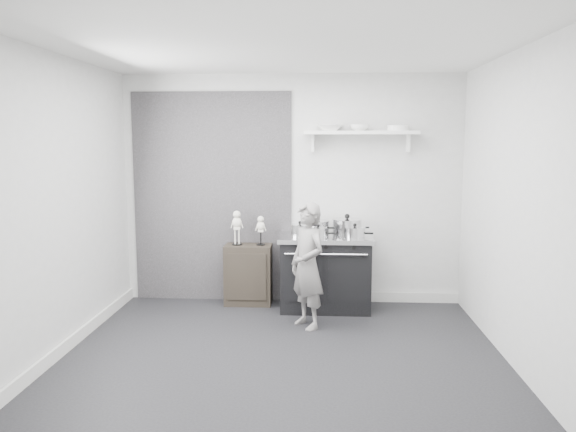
{
  "coord_description": "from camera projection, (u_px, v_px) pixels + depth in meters",
  "views": [
    {
      "loc": [
        0.34,
        -4.84,
        1.94
      ],
      "look_at": [
        0.01,
        0.95,
        1.15
      ],
      "focal_mm": 35.0,
      "sensor_mm": 36.0,
      "label": 1
    }
  ],
  "objects": [
    {
      "name": "ground",
      "position": [
        281.0,
        356.0,
        5.07
      ],
      "size": [
        4.0,
        4.0,
        0.0
      ],
      "primitive_type": "plane",
      "color": "black",
      "rests_on": "ground"
    },
    {
      "name": "room_shell",
      "position": [
        272.0,
        174.0,
        5.0
      ],
      "size": [
        4.02,
        3.62,
        2.71
      ],
      "color": "beige",
      "rests_on": "ground"
    },
    {
      "name": "wall_shelf",
      "position": [
        361.0,
        134.0,
        6.41
      ],
      "size": [
        1.3,
        0.26,
        0.24
      ],
      "color": "white",
      "rests_on": "room_shell"
    },
    {
      "name": "stove",
      "position": [
        325.0,
        272.0,
        6.45
      ],
      "size": [
        1.07,
        0.67,
        0.86
      ],
      "color": "black",
      "rests_on": "ground"
    },
    {
      "name": "side_cabinet",
      "position": [
        248.0,
        274.0,
        6.64
      ],
      "size": [
        0.55,
        0.32,
        0.71
      ],
      "primitive_type": "cube",
      "color": "black",
      "rests_on": "ground"
    },
    {
      "name": "child",
      "position": [
        308.0,
        266.0,
        5.77
      ],
      "size": [
        0.53,
        0.57,
        1.3
      ],
      "primitive_type": "imported",
      "rotation": [
        0.0,
        0.0,
        -0.95
      ],
      "color": "slate",
      "rests_on": "ground"
    },
    {
      "name": "pot_front_left",
      "position": [
        300.0,
        230.0,
        6.29
      ],
      "size": [
        0.3,
        0.21,
        0.18
      ],
      "color": "silver",
      "rests_on": "stove"
    },
    {
      "name": "pot_back_left",
      "position": [
        318.0,
        227.0,
        6.5
      ],
      "size": [
        0.35,
        0.26,
        0.2
      ],
      "color": "silver",
      "rests_on": "stove"
    },
    {
      "name": "pot_back_right",
      "position": [
        347.0,
        226.0,
        6.46
      ],
      "size": [
        0.43,
        0.34,
        0.24
      ],
      "color": "silver",
      "rests_on": "stove"
    },
    {
      "name": "pot_front_right",
      "position": [
        355.0,
        232.0,
        6.21
      ],
      "size": [
        0.32,
        0.24,
        0.17
      ],
      "color": "silver",
      "rests_on": "stove"
    },
    {
      "name": "pot_front_center",
      "position": [
        318.0,
        232.0,
        6.24
      ],
      "size": [
        0.29,
        0.2,
        0.15
      ],
      "color": "silver",
      "rests_on": "stove"
    },
    {
      "name": "skeleton_full",
      "position": [
        237.0,
        225.0,
        6.57
      ],
      "size": [
        0.13,
        0.08,
        0.47
      ],
      "primitive_type": null,
      "color": "white",
      "rests_on": "side_cabinet"
    },
    {
      "name": "skeleton_torso",
      "position": [
        261.0,
        228.0,
        6.56
      ],
      "size": [
        0.11,
        0.07,
        0.4
      ],
      "primitive_type": null,
      "color": "white",
      "rests_on": "side_cabinet"
    },
    {
      "name": "bowl_large",
      "position": [
        330.0,
        128.0,
        6.41
      ],
      "size": [
        0.3,
        0.3,
        0.07
      ],
      "primitive_type": "imported",
      "color": "white",
      "rests_on": "wall_shelf"
    },
    {
      "name": "bowl_small",
      "position": [
        359.0,
        128.0,
        6.4
      ],
      "size": [
        0.22,
        0.22,
        0.07
      ],
      "primitive_type": "imported",
      "color": "white",
      "rests_on": "wall_shelf"
    },
    {
      "name": "plate_stack",
      "position": [
        398.0,
        128.0,
        6.37
      ],
      "size": [
        0.24,
        0.24,
        0.06
      ],
      "primitive_type": "cylinder",
      "color": "white",
      "rests_on": "wall_shelf"
    }
  ]
}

